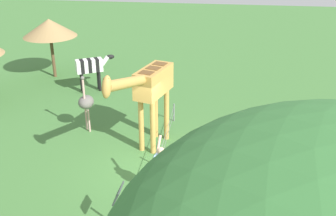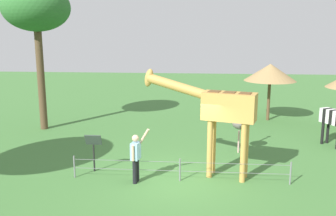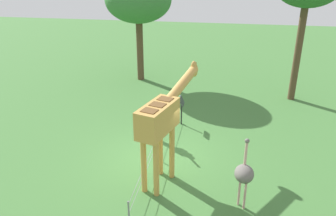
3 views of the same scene
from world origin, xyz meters
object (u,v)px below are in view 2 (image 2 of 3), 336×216
Objects in this scene: ostrich at (241,124)px; tree_east at (36,10)px; zebra at (335,119)px; info_sign at (93,145)px; visitor at (136,155)px; shade_hut_far at (270,73)px; giraffe at (219,109)px.

ostrich is 0.33× the size of tree_east.
zebra is 0.25× the size of tree_east.
visitor is at bearing 152.94° from info_sign.
shade_hut_far reaches higher than visitor.
shade_hut_far is 2.30× the size of info_sign.
info_sign is at bearing -27.06° from visitor.
ostrich is (-1.02, -2.58, -1.11)m from giraffe.
shade_hut_far is at bearing -166.18° from tree_east.
giraffe is at bearing -163.55° from visitor.
visitor reaches higher than info_sign.
tree_east reaches higher than giraffe.
info_sign is at bearing 48.16° from shade_hut_far.
giraffe is 2.24× the size of zebra.
visitor is 1.03× the size of zebra.
visitor is at bearing 16.45° from giraffe.
tree_east reaches higher than info_sign.
ostrich is 5.83m from info_sign.
shade_hut_far is at bearing -67.11° from zebra.
ostrich is at bearing 162.97° from tree_east.
visitor is at bearing 42.63° from ostrich.
visitor reaches higher than zebra.
zebra is at bearing 112.89° from shade_hut_far.
giraffe is at bearing 179.37° from info_sign.
ostrich is 10.71m from tree_east.
shade_hut_far is (-3.07, -8.20, 0.29)m from giraffe.
shade_hut_far is at bearing -131.84° from info_sign.
giraffe is 4.43m from info_sign.
zebra is at bearing 172.37° from tree_east.
tree_east is (5.63, -6.19, 4.81)m from visitor.
info_sign is (-4.02, 5.37, -4.77)m from tree_east.
zebra is at bearing -149.90° from visitor.
ostrich is 1.70× the size of info_sign.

